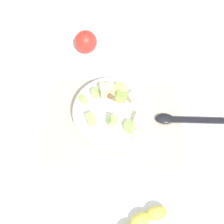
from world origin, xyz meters
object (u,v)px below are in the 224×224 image
object	(u,v)px
serving_spoon	(179,119)
banana_whole	(141,222)
whole_apple	(86,42)
salad_bowl	(112,113)

from	to	relation	value
serving_spoon	banana_whole	bearing A→B (deg)	67.87
serving_spoon	banana_whole	size ratio (longest dim) A/B	1.54
whole_apple	banana_whole	world-z (taller)	whole_apple
salad_bowl	whole_apple	world-z (taller)	salad_bowl
serving_spoon	whole_apple	world-z (taller)	whole_apple
salad_bowl	whole_apple	size ratio (longest dim) A/B	2.64
whole_apple	banana_whole	xyz separation A→B (m)	(-0.18, 0.58, -0.02)
whole_apple	banana_whole	size ratio (longest dim) A/B	0.64
serving_spoon	whole_apple	xyz separation A→B (m)	(0.30, -0.28, 0.03)
salad_bowl	whole_apple	bearing A→B (deg)	-70.27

